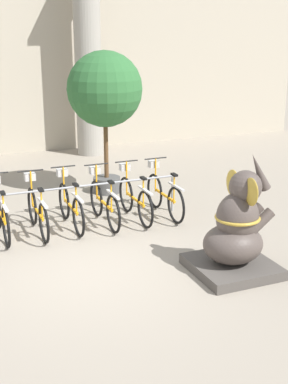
{
  "coord_description": "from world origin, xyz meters",
  "views": [
    {
      "loc": [
        -2.22,
        -7.49,
        3.64
      ],
      "look_at": [
        1.06,
        0.4,
        1.0
      ],
      "focal_mm": 50.0,
      "sensor_mm": 36.0,
      "label": 1
    }
  ],
  "objects_px": {
    "bicycle_3": "(70,205)",
    "bicycle_5": "(135,198)",
    "elephant_statue": "(236,233)",
    "bicycle_1": "(1,214)",
    "bicycle_4": "(104,202)",
    "potted_tree": "(105,92)",
    "bicycle_2": "(37,210)",
    "bicycle_6": "(164,194)"
  },
  "relations": [
    {
      "from": "bicycle_3",
      "to": "bicycle_5",
      "type": "bearing_deg",
      "value": -2.88
    },
    {
      "from": "bicycle_5",
      "to": "elephant_statue",
      "type": "distance_m",
      "value": 2.87
    },
    {
      "from": "bicycle_3",
      "to": "bicycle_1",
      "type": "bearing_deg",
      "value": -179.91
    },
    {
      "from": "bicycle_4",
      "to": "elephant_statue",
      "type": "relative_size",
      "value": 0.93
    },
    {
      "from": "bicycle_4",
      "to": "elephant_statue",
      "type": "bearing_deg",
      "value": -66.81
    },
    {
      "from": "bicycle_3",
      "to": "elephant_statue",
      "type": "distance_m",
      "value": 3.42
    },
    {
      "from": "elephant_statue",
      "to": "potted_tree",
      "type": "bearing_deg",
      "value": 95.96
    },
    {
      "from": "bicycle_3",
      "to": "potted_tree",
      "type": "relative_size",
      "value": 0.55
    },
    {
      "from": "bicycle_1",
      "to": "bicycle_3",
      "type": "relative_size",
      "value": 1.0
    },
    {
      "from": "bicycle_2",
      "to": "bicycle_1",
      "type": "bearing_deg",
      "value": 174.27
    },
    {
      "from": "bicycle_1",
      "to": "potted_tree",
      "type": "distance_m",
      "value": 3.71
    },
    {
      "from": "bicycle_6",
      "to": "potted_tree",
      "type": "relative_size",
      "value": 0.55
    },
    {
      "from": "bicycle_2",
      "to": "elephant_statue",
      "type": "height_order",
      "value": "elephant_statue"
    },
    {
      "from": "bicycle_1",
      "to": "bicycle_2",
      "type": "relative_size",
      "value": 1.0
    },
    {
      "from": "elephant_statue",
      "to": "bicycle_6",
      "type": "bearing_deg",
      "value": 88.3
    },
    {
      "from": "bicycle_3",
      "to": "bicycle_6",
      "type": "distance_m",
      "value": 1.92
    },
    {
      "from": "bicycle_1",
      "to": "potted_tree",
      "type": "height_order",
      "value": "potted_tree"
    },
    {
      "from": "potted_tree",
      "to": "bicycle_6",
      "type": "bearing_deg",
      "value": -73.18
    },
    {
      "from": "bicycle_1",
      "to": "elephant_statue",
      "type": "distance_m",
      "value": 4.24
    },
    {
      "from": "bicycle_4",
      "to": "potted_tree",
      "type": "height_order",
      "value": "potted_tree"
    },
    {
      "from": "bicycle_4",
      "to": "bicycle_6",
      "type": "xyz_separation_m",
      "value": [
        1.28,
        0.02,
        0.0
      ]
    },
    {
      "from": "bicycle_5",
      "to": "elephant_statue",
      "type": "relative_size",
      "value": 0.93
    },
    {
      "from": "bicycle_6",
      "to": "bicycle_4",
      "type": "bearing_deg",
      "value": -179.28
    },
    {
      "from": "bicycle_3",
      "to": "bicycle_5",
      "type": "xyz_separation_m",
      "value": [
        1.28,
        -0.06,
        0.0
      ]
    },
    {
      "from": "bicycle_2",
      "to": "bicycle_6",
      "type": "distance_m",
      "value": 2.56
    },
    {
      "from": "bicycle_4",
      "to": "bicycle_5",
      "type": "distance_m",
      "value": 0.64
    },
    {
      "from": "bicycle_1",
      "to": "bicycle_5",
      "type": "height_order",
      "value": "same"
    },
    {
      "from": "bicycle_4",
      "to": "bicycle_6",
      "type": "height_order",
      "value": "same"
    },
    {
      "from": "bicycle_3",
      "to": "bicycle_6",
      "type": "bearing_deg",
      "value": -1.8
    },
    {
      "from": "bicycle_6",
      "to": "elephant_statue",
      "type": "xyz_separation_m",
      "value": [
        -0.08,
        -2.81,
        0.21
      ]
    },
    {
      "from": "bicycle_3",
      "to": "potted_tree",
      "type": "bearing_deg",
      "value": 53.86
    },
    {
      "from": "bicycle_2",
      "to": "bicycle_3",
      "type": "bearing_deg",
      "value": 5.91
    },
    {
      "from": "bicycle_1",
      "to": "bicycle_6",
      "type": "bearing_deg",
      "value": -1.05
    },
    {
      "from": "bicycle_5",
      "to": "bicycle_1",
      "type": "bearing_deg",
      "value": 178.61
    },
    {
      "from": "bicycle_4",
      "to": "potted_tree",
      "type": "distance_m",
      "value": 2.76
    },
    {
      "from": "bicycle_2",
      "to": "bicycle_4",
      "type": "bearing_deg",
      "value": -0.45
    },
    {
      "from": "bicycle_1",
      "to": "bicycle_6",
      "type": "height_order",
      "value": "same"
    },
    {
      "from": "bicycle_1",
      "to": "bicycle_6",
      "type": "xyz_separation_m",
      "value": [
        3.2,
        -0.06,
        0.0
      ]
    },
    {
      "from": "bicycle_1",
      "to": "bicycle_2",
      "type": "distance_m",
      "value": 0.64
    },
    {
      "from": "bicycle_6",
      "to": "potted_tree",
      "type": "distance_m",
      "value": 2.72
    },
    {
      "from": "bicycle_4",
      "to": "bicycle_5",
      "type": "height_order",
      "value": "same"
    },
    {
      "from": "bicycle_4",
      "to": "elephant_statue",
      "type": "height_order",
      "value": "elephant_statue"
    }
  ]
}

